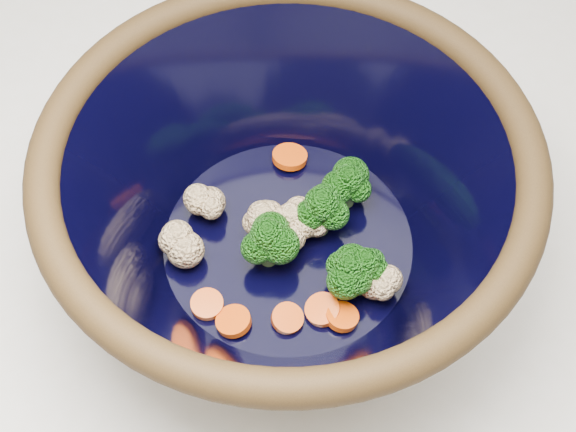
# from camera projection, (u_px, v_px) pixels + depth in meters

# --- Properties ---
(counter) EXTENTS (1.20, 1.20, 0.90)m
(counter) POSITION_uv_depth(u_px,v_px,m) (306.00, 353.00, 1.12)
(counter) COLOR silver
(counter) RESTS_ON ground
(mixing_bowl) EXTENTS (0.44, 0.44, 0.16)m
(mixing_bowl) POSITION_uv_depth(u_px,v_px,m) (288.00, 205.00, 0.61)
(mixing_bowl) COLOR black
(mixing_bowl) RESTS_ON counter
(vegetable_pile) EXTENTS (0.18, 0.19, 0.05)m
(vegetable_pile) POSITION_uv_depth(u_px,v_px,m) (300.00, 232.00, 0.63)
(vegetable_pile) COLOR #608442
(vegetable_pile) RESTS_ON mixing_bowl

